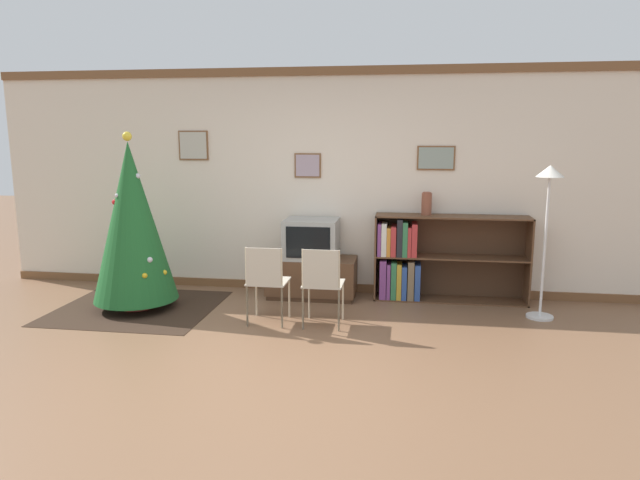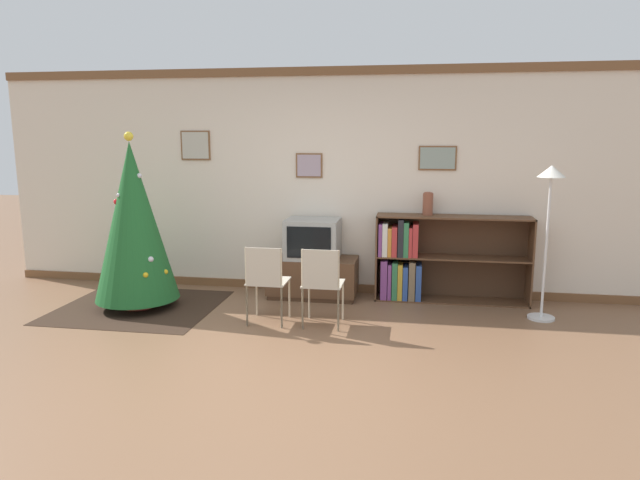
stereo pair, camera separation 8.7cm
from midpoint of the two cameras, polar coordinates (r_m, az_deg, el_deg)
name	(u,v)px [view 2 (the right image)]	position (r m, az deg, el deg)	size (l,w,h in m)	color
ground_plane	(263,368)	(4.89, -5.25, -12.66)	(24.00, 24.00, 0.00)	brown
wall_back	(315,182)	(6.97, -0.17, 5.83)	(8.02, 0.11, 2.70)	silver
area_rug	(139,307)	(6.78, -17.31, -6.39)	(1.73, 1.58, 0.01)	#332319
christmas_tree	(134,222)	(6.58, -17.76, 1.71)	(0.92, 0.92, 1.94)	maroon
tv_console	(313,277)	(6.83, -0.36, -3.74)	(1.05, 0.52, 0.47)	#412A1A
television	(313,239)	(6.73, -0.37, 0.13)	(0.62, 0.51, 0.47)	#9E9E99
folding_chair_left	(266,279)	(5.81, -4.99, -3.95)	(0.40, 0.40, 0.82)	#BCB29E
folding_chair_right	(322,282)	(5.70, 0.62, -4.21)	(0.40, 0.40, 0.82)	#BCB29E
bookshelf	(422,260)	(6.77, 10.54, -2.00)	(1.75, 0.36, 1.00)	brown
vase	(428,203)	(6.71, 11.10, 3.61)	(0.12, 0.12, 0.26)	brown
standing_lamp	(549,202)	(6.29, 22.33, 3.51)	(0.28, 0.28, 1.62)	silver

